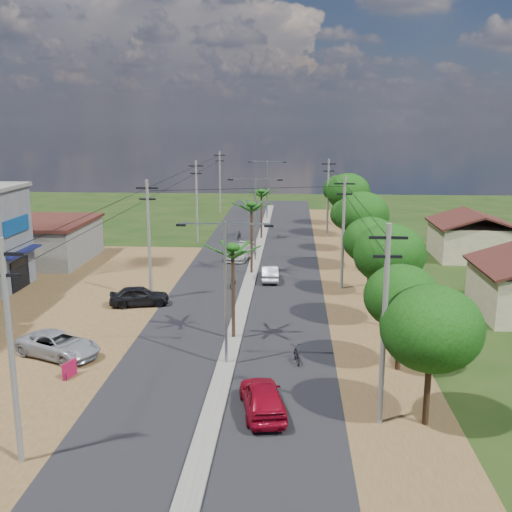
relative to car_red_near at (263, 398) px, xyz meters
The scene contains 37 objects.
ground 5.92m from the car_red_near, 112.78° to the left, with size 160.00×160.00×0.00m, color black.
road 20.55m from the car_red_near, 96.35° to the left, with size 12.00×110.00×0.04m, color black.
median 23.53m from the car_red_near, 95.54° to the left, with size 1.00×90.00×0.18m, color #605E56.
dirt_lot_west 21.88m from the car_red_near, 142.18° to the left, with size 18.00×46.00×0.04m, color #4F3C1B.
dirt_shoulder_east 21.35m from the car_red_near, 73.03° to the left, with size 5.00×90.00×0.03m, color #4F3C1B.
low_shed 37.52m from the car_red_near, 128.35° to the left, with size 10.40×10.40×3.95m.
house_east_far 38.33m from the car_red_near, 60.73° to the left, with size 7.60×7.50×4.60m.
tree_east_a 8.15m from the car_red_near, ahead, with size 4.40×4.40×6.37m.
tree_east_b 9.48m from the car_red_near, 37.58° to the left, with size 4.00×4.00×5.83m.
tree_east_c 15.03m from the car_red_near, 59.09° to the left, with size 4.60×4.60×6.83m.
tree_east_d 20.98m from the car_red_near, 69.83° to the left, with size 4.20×4.20×6.13m.
tree_east_e 28.70m from the car_red_near, 75.03° to the left, with size 4.80×4.80×7.14m.
tree_east_f 36.21m from the car_red_near, 78.93° to the left, with size 3.80×3.80×5.52m.
tree_east_g 44.28m from the car_red_near, 80.16° to the left, with size 5.00×5.00×7.38m.
tree_east_h 52.06m from the car_red_near, 82.00° to the left, with size 4.40×4.40×6.52m.
palm_median_near 10.79m from the car_red_near, 103.57° to the left, with size 2.00×2.00×6.15m.
palm_median_mid 26.02m from the car_red_near, 95.11° to the left, with size 2.00×2.00×6.55m.
palm_median_far 41.71m from the car_red_near, 93.14° to the left, with size 2.00×2.00×5.85m.
streetlight_near 7.11m from the car_red_near, 112.78° to the left, with size 5.10×0.18×8.00m.
streetlight_mid 30.76m from the car_red_near, 94.27° to the left, with size 5.10×0.18×8.00m.
streetlight_far 55.60m from the car_red_near, 92.35° to the left, with size 5.10×0.18×8.00m.
utility_pole_w_a 11.09m from the car_red_near, 153.66° to the right, with size 1.60×0.24×9.00m.
utility_pole_w_b 20.12m from the car_red_near, 118.04° to the left, with size 1.60×0.24×9.00m.
utility_pole_w_c 40.68m from the car_red_near, 103.24° to the left, with size 1.60×0.24×9.00m.
utility_pole_w_d 61.25m from the car_red_near, 98.73° to the left, with size 1.60×0.24×9.00m.
utility_pole_e_a 6.60m from the car_red_near, ahead, with size 1.60×0.24×9.00m.
utility_pole_e_b 22.40m from the car_red_near, 76.28° to the left, with size 1.60×0.24×9.00m.
utility_pole_e_c 43.90m from the car_red_near, 83.13° to the left, with size 1.60×0.24×9.00m.
car_red_near is the anchor object (origin of this frame).
car_silver_mid 23.42m from the car_red_near, 91.46° to the left, with size 1.36×3.90×1.29m, color #9EA2A6.
car_white_far 31.46m from the car_red_near, 96.88° to the left, with size 1.93×4.76×1.38m, color #ABABA6.
car_parked_silver 13.35m from the car_red_near, 153.12° to the left, with size 2.32×5.03×1.40m, color #9EA2A6.
car_parked_dark 18.61m from the car_red_near, 121.67° to the left, with size 1.70×4.23×1.44m, color black.
moto_rider_east 6.23m from the car_red_near, 75.29° to the left, with size 0.59×1.70×0.89m, color black.
moto_rider_west_a 21.34m from the car_red_near, 99.36° to the left, with size 0.54×1.54×0.81m, color black.
moto_rider_west_b 41.48m from the car_red_near, 96.63° to the left, with size 0.47×1.66×0.99m, color black.
roadside_sign 10.77m from the car_red_near, 162.30° to the left, with size 0.40×1.08×0.93m.
Camera 1 is at (3.54, -30.58, 13.09)m, focal length 42.00 mm.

